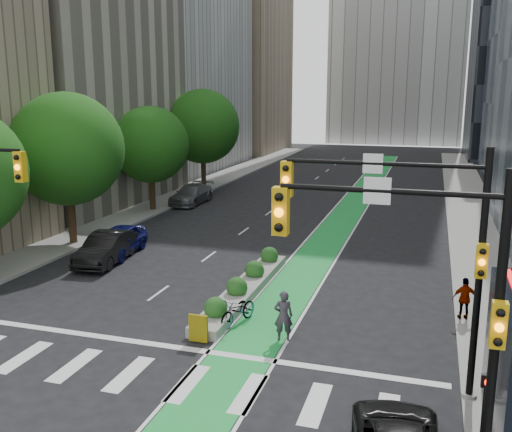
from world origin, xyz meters
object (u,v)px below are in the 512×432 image
Objects in this scene: median_planter at (245,286)px; pedestrian_far at (465,299)px; cyclist at (283,316)px; parked_car_left_mid at (106,248)px; parked_car_left_far at (191,194)px; bicycle at (238,310)px; parked_car_left_near at (119,241)px.

median_planter is 9.13m from pedestrian_far.
cyclist is 12.93m from parked_car_left_mid.
parked_car_left_far is (-10.59, 18.44, 0.38)m from median_planter.
cyclist is (2.83, -4.14, 0.56)m from median_planter.
cyclist reaches higher than pedestrian_far.
median_planter is 2.14× the size of parked_car_left_mid.
pedestrian_far reaches higher than median_planter.
cyclist is at bearing -7.37° from bicycle.
parked_car_left_mid reaches higher than parked_car_left_near.
bicycle is at bearing 5.16° from pedestrian_far.
pedestrian_far is at bearing 35.31° from bicycle.
bicycle is 11.71m from parked_car_left_near.
parked_car_left_far is 27.31m from pedestrian_far.
pedestrian_far is at bearing -16.05° from parked_car_left_mid.
median_planter is at bearing -59.60° from parked_car_left_far.
cyclist is at bearing 17.19° from pedestrian_far.
median_planter is 8.69m from parked_car_left_mid.
cyclist is 26.26m from parked_car_left_far.
bicycle is 1.12× the size of cyclist.
parked_car_left_near is 18.17m from pedestrian_far.
bicycle is 8.74m from pedestrian_far.
parked_car_left_mid is 16.26m from parked_car_left_far.
pedestrian_far reaches higher than bicycle.
bicycle is at bearing -76.02° from median_planter.
bicycle is at bearing -61.73° from parked_car_left_far.
parked_car_left_mid is 17.69m from pedestrian_far.
parked_car_left_mid is at bearing 166.02° from bicycle.
parked_car_left_near is 14.73m from parked_car_left_far.
pedestrian_far is (6.27, 3.65, 0.04)m from cyclist.
parked_car_left_far is at bearing 92.44° from parked_car_left_near.
parked_car_left_mid is at bearing -22.16° from pedestrian_far.
pedestrian_far is at bearing -43.35° from parked_car_left_far.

